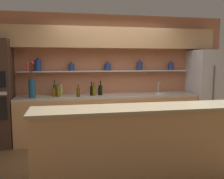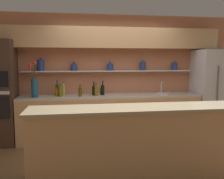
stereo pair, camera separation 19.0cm
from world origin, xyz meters
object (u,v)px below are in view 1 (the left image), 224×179
Objects in this scene: flower_vase at (32,85)px; bottle_wine_7 at (92,90)px; bottle_sauce_4 at (54,93)px; bottle_spirit_8 at (61,90)px; sink_fixture at (160,92)px; refrigerator at (210,92)px; bottle_wine_0 at (55,90)px; bottle_oil_1 at (58,92)px; bottle_oil_5 at (78,92)px; bottle_sauce_2 at (99,91)px; bottle_oil_6 at (94,91)px; bottle_wine_3 at (101,90)px.

bottle_wine_7 is at bearing 4.63° from flower_vase.
bottle_spirit_8 reaches higher than bottle_sauce_4.
refrigerator is at bearing -2.44° from sink_fixture.
flower_vase is 2.64m from sink_fixture.
bottle_oil_1 is (0.07, -0.16, -0.02)m from bottle_wine_0.
bottle_sauce_4 is at bearing -96.54° from bottle_wine_0.
bottle_spirit_8 is at bearing 144.25° from bottle_oil_5.
bottle_wine_7 is at bearing -152.80° from bottle_sauce_2.
bottle_oil_1 is 0.10m from bottle_sauce_4.
bottle_sauce_4 is 0.80× the size of bottle_oil_5.
bottle_wine_7 is (0.74, -0.09, -0.02)m from bottle_wine_0.
bottle_oil_5 is 0.41m from bottle_spirit_8.
bottle_oil_1 is at bearing 3.30° from flower_vase.
bottle_sauce_4 is at bearing 9.83° from flower_vase.
bottle_oil_6 is (0.32, 0.04, 0.01)m from bottle_oil_5.
refrigerator is at bearing -1.57° from bottle_wine_7.
sink_fixture is at bearing 3.38° from bottle_oil_5.
bottle_sauce_4 is at bearing 153.11° from bottle_oil_1.
bottle_spirit_8 is at bearing 10.78° from bottle_wine_0.
bottle_oil_5 is 0.87× the size of bottle_spirit_8.
sink_fixture is 1.75m from bottle_oil_5.
bottle_wine_7 is (1.16, 0.09, -0.14)m from flower_vase.
bottle_wine_0 is (-2.20, 0.11, 0.09)m from sink_fixture.
bottle_oil_6 is (1.20, 0.01, -0.14)m from flower_vase.
bottle_oil_1 is at bearing -26.89° from bottle_sauce_4.
bottle_wine_3 is at bearing 2.46° from bottle_sauce_4.
refrigerator is 6.87× the size of bottle_spirit_8.
bottle_oil_5 is at bearing -35.75° from bottle_spirit_8.
bottle_sauce_4 is 0.75m from bottle_wine_7.
bottle_wine_7 reaches higher than bottle_sauce_2.
flower_vase reaches higher than bottle_sauce_2.
bottle_oil_5 is at bearing -25.35° from bottle_wine_0.
flower_vase is (-3.78, -0.02, 0.23)m from refrigerator.
bottle_oil_5 is (-2.91, -0.05, 0.09)m from refrigerator.
sink_fixture is 1.40× the size of bottle_sauce_4.
bottle_wine_0 is 1.23× the size of bottle_oil_6.
bottle_sauce_2 is 0.62× the size of bottle_wine_3.
bottle_spirit_8 is (-0.62, 0.11, 0.01)m from bottle_wine_7.
bottle_sauce_2 is 0.78m from bottle_spirit_8.
refrigerator is at bearing 0.22° from bottle_oil_6.
bottle_sauce_4 is 0.79m from bottle_oil_6.
bottle_oil_1 is at bearing -65.54° from bottle_wine_0.
bottle_wine_3 is 1.10× the size of bottle_spirit_8.
refrigerator is 2.65× the size of flower_vase.
sink_fixture reaches higher than bottle_oil_5.
bottle_wine_0 reaches higher than bottle_sauce_4.
refrigerator reaches higher than bottle_sauce_2.
sink_fixture is at bearing 177.56° from refrigerator.
bottle_sauce_2 is (0.90, -0.01, -0.04)m from bottle_wine_0.
bottle_sauce_4 is at bearing -134.92° from bottle_spirit_8.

